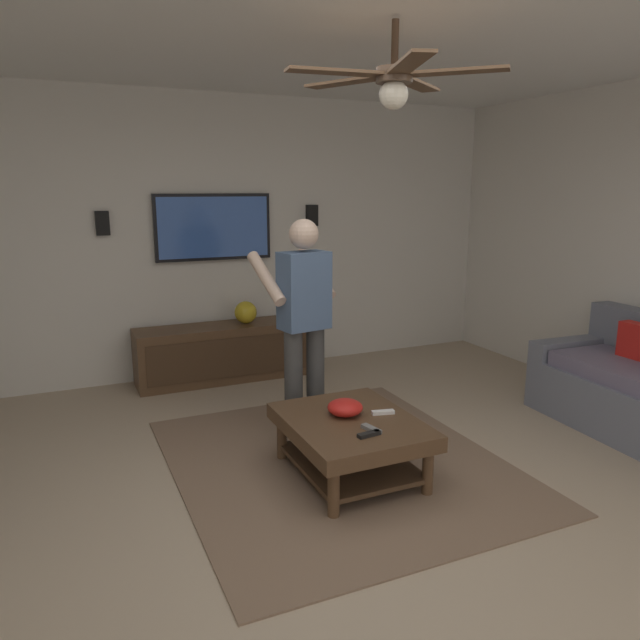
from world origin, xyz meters
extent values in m
plane|color=tan|center=(0.00, 0.00, 0.00)|extent=(7.67, 7.67, 0.00)
cube|color=silver|center=(3.10, 0.00, 1.38)|extent=(0.10, 6.59, 2.75)
cube|color=#7A604C|center=(0.63, -0.28, 0.01)|extent=(2.49, 2.15, 0.01)
cube|color=slate|center=(0.88, -2.69, 0.29)|extent=(0.22, 0.85, 0.58)
cube|color=#513823|center=(0.43, -0.28, 0.35)|extent=(1.00, 0.80, 0.10)
cylinder|color=#513823|center=(0.85, -0.60, 0.15)|extent=(0.07, 0.07, 0.30)
cylinder|color=#513823|center=(0.85, 0.04, 0.15)|extent=(0.07, 0.07, 0.30)
cylinder|color=#513823|center=(0.01, -0.60, 0.15)|extent=(0.07, 0.07, 0.30)
cylinder|color=#513823|center=(0.01, 0.04, 0.15)|extent=(0.07, 0.07, 0.30)
cube|color=#452F1E|center=(0.43, -0.28, 0.10)|extent=(0.88, 0.68, 0.03)
cube|color=#513823|center=(2.77, -0.08, 0.28)|extent=(0.44, 1.70, 0.55)
cube|color=#412C1C|center=(2.55, -0.08, 0.28)|extent=(0.01, 1.56, 0.39)
cube|color=black|center=(3.01, -0.08, 1.48)|extent=(0.05, 1.15, 0.64)
cube|color=#355CB1|center=(2.99, -0.08, 1.48)|extent=(0.01, 1.09, 0.58)
cylinder|color=#3F3F3F|center=(1.27, -0.40, 0.41)|extent=(0.14, 0.14, 0.82)
cylinder|color=#3F3F3F|center=(1.24, -0.21, 0.41)|extent=(0.14, 0.14, 0.82)
cube|color=slate|center=(1.26, -0.30, 1.11)|extent=(0.28, 0.39, 0.58)
sphere|color=beige|center=(1.26, -0.30, 1.53)|extent=(0.22, 0.22, 0.22)
cylinder|color=beige|center=(1.47, -0.49, 1.20)|extent=(0.49, 0.17, 0.37)
cylinder|color=beige|center=(1.40, -0.06, 1.20)|extent=(0.49, 0.17, 0.37)
cube|color=white|center=(1.63, -0.24, 1.10)|extent=(0.05, 0.06, 0.16)
ellipsoid|color=red|center=(0.50, -0.28, 0.45)|extent=(0.23, 0.23, 0.10)
cube|color=white|center=(0.42, -0.51, 0.41)|extent=(0.08, 0.16, 0.02)
cube|color=black|center=(0.14, -0.26, 0.41)|extent=(0.06, 0.15, 0.02)
cube|color=slate|center=(0.20, -0.31, 0.41)|extent=(0.16, 0.07, 0.02)
sphere|color=gold|center=(2.76, -0.31, 0.66)|extent=(0.22, 0.22, 0.22)
cube|color=black|center=(3.02, -1.13, 1.58)|extent=(0.06, 0.12, 0.22)
cube|color=black|center=(3.02, 0.94, 1.55)|extent=(0.06, 0.12, 0.22)
cylinder|color=#4C3828|center=(0.17, -0.39, 2.59)|extent=(0.04, 0.04, 0.28)
cylinder|color=#4C3828|center=(0.17, -0.39, 2.45)|extent=(0.20, 0.20, 0.08)
sphere|color=silver|center=(0.17, -0.39, 2.35)|extent=(0.16, 0.16, 0.16)
cube|color=brown|center=(0.46, -0.25, 2.45)|extent=(0.56, 0.35, 0.02)
cube|color=brown|center=(0.21, -0.07, 2.45)|extent=(0.19, 0.57, 0.02)
cube|color=brown|center=(-0.13, -0.29, 2.45)|extent=(0.57, 0.29, 0.02)
cube|color=brown|center=(-0.05, -0.62, 2.45)|extent=(0.47, 0.49, 0.02)
cube|color=brown|center=(0.36, -0.65, 2.45)|extent=(0.43, 0.52, 0.02)
camera|label=1|loc=(-2.80, 1.38, 1.86)|focal=33.54mm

